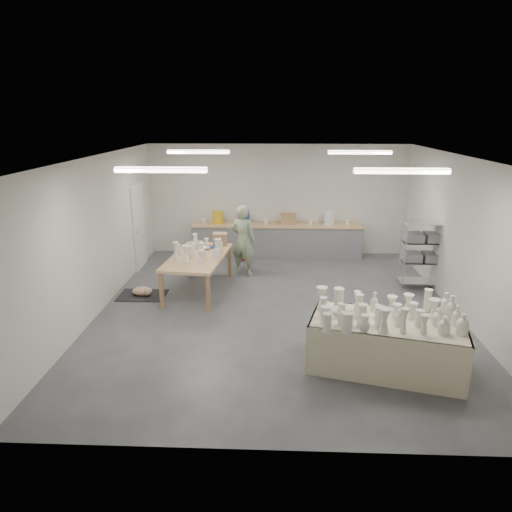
{
  "coord_description": "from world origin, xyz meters",
  "views": [
    {
      "loc": [
        -0.08,
        -8.4,
        3.74
      ],
      "look_at": [
        -0.43,
        0.24,
        1.05
      ],
      "focal_mm": 32.0,
      "sensor_mm": 36.0,
      "label": 1
    }
  ],
  "objects_px": {
    "work_table": "(201,254)",
    "potter": "(243,240)",
    "drying_table": "(386,342)",
    "red_stool": "(244,259)"
  },
  "relations": [
    {
      "from": "drying_table",
      "to": "red_stool",
      "type": "height_order",
      "value": "drying_table"
    },
    {
      "from": "work_table",
      "to": "potter",
      "type": "relative_size",
      "value": 1.33
    },
    {
      "from": "potter",
      "to": "red_stool",
      "type": "distance_m",
      "value": 0.61
    },
    {
      "from": "work_table",
      "to": "potter",
      "type": "distance_m",
      "value": 1.38
    },
    {
      "from": "drying_table",
      "to": "potter",
      "type": "bearing_deg",
      "value": 134.35
    },
    {
      "from": "drying_table",
      "to": "potter",
      "type": "distance_m",
      "value": 4.9
    },
    {
      "from": "work_table",
      "to": "red_stool",
      "type": "height_order",
      "value": "work_table"
    },
    {
      "from": "work_table",
      "to": "red_stool",
      "type": "bearing_deg",
      "value": 63.8
    },
    {
      "from": "work_table",
      "to": "drying_table",
      "type": "bearing_deg",
      "value": -37.44
    },
    {
      "from": "drying_table",
      "to": "red_stool",
      "type": "distance_m",
      "value": 5.12
    }
  ]
}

